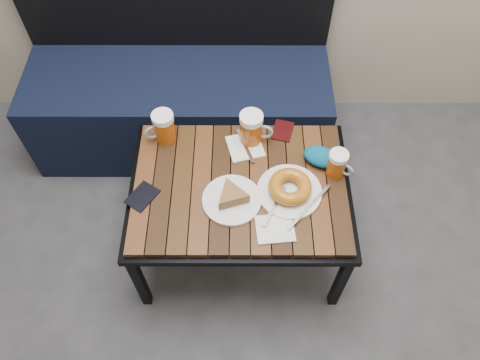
{
  "coord_description": "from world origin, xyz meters",
  "views": [
    {
      "loc": [
        0.03,
        0.16,
        1.93
      ],
      "look_at": [
        0.02,
        1.13,
        0.5
      ],
      "focal_mm": 35.0,
      "sensor_mm": 36.0,
      "label": 1
    }
  ],
  "objects_px": {
    "plate_pie": "(232,198)",
    "passport_burgundy": "(283,131)",
    "bench": "(181,99)",
    "beer_mug_left": "(164,127)",
    "plate_bagel": "(290,189)",
    "beer_mug_right": "(337,164)",
    "cafe_table": "(240,191)",
    "knit_pouch": "(321,157)",
    "beer_mug_centre": "(252,128)",
    "passport_navy": "(142,196)"
  },
  "relations": [
    {
      "from": "plate_pie",
      "to": "passport_burgundy",
      "type": "height_order",
      "value": "plate_pie"
    },
    {
      "from": "bench",
      "to": "beer_mug_left",
      "type": "xyz_separation_m",
      "value": [
        -0.01,
        -0.41,
        0.27
      ]
    },
    {
      "from": "plate_bagel",
      "to": "bench",
      "type": "bearing_deg",
      "value": 125.27
    },
    {
      "from": "beer_mug_right",
      "to": "passport_burgundy",
      "type": "xyz_separation_m",
      "value": [
        -0.19,
        0.21,
        -0.06
      ]
    },
    {
      "from": "cafe_table",
      "to": "beer_mug_right",
      "type": "distance_m",
      "value": 0.38
    },
    {
      "from": "beer_mug_left",
      "to": "knit_pouch",
      "type": "bearing_deg",
      "value": 148.79
    },
    {
      "from": "bench",
      "to": "cafe_table",
      "type": "distance_m",
      "value": 0.71
    },
    {
      "from": "bench",
      "to": "plate_pie",
      "type": "xyz_separation_m",
      "value": [
        0.26,
        -0.7,
        0.22
      ]
    },
    {
      "from": "beer_mug_centre",
      "to": "knit_pouch",
      "type": "relative_size",
      "value": 1.04
    },
    {
      "from": "plate_pie",
      "to": "beer_mug_left",
      "type": "bearing_deg",
      "value": 132.2
    },
    {
      "from": "bench",
      "to": "plate_bagel",
      "type": "xyz_separation_m",
      "value": [
        0.47,
        -0.67,
        0.23
      ]
    },
    {
      "from": "beer_mug_left",
      "to": "plate_pie",
      "type": "xyz_separation_m",
      "value": [
        0.27,
        -0.3,
        -0.04
      ]
    },
    {
      "from": "beer_mug_left",
      "to": "plate_bagel",
      "type": "height_order",
      "value": "beer_mug_left"
    },
    {
      "from": "beer_mug_centre",
      "to": "beer_mug_right",
      "type": "xyz_separation_m",
      "value": [
        0.32,
        -0.16,
        -0.02
      ]
    },
    {
      "from": "passport_burgundy",
      "to": "knit_pouch",
      "type": "relative_size",
      "value": 0.76
    },
    {
      "from": "beer_mug_left",
      "to": "knit_pouch",
      "type": "distance_m",
      "value": 0.62
    },
    {
      "from": "beer_mug_right",
      "to": "passport_burgundy",
      "type": "bearing_deg",
      "value": 164.2
    },
    {
      "from": "beer_mug_centre",
      "to": "passport_navy",
      "type": "height_order",
      "value": "beer_mug_centre"
    },
    {
      "from": "plate_pie",
      "to": "beer_mug_right",
      "type": "bearing_deg",
      "value": 18.07
    },
    {
      "from": "bench",
      "to": "beer_mug_left",
      "type": "height_order",
      "value": "bench"
    },
    {
      "from": "cafe_table",
      "to": "beer_mug_centre",
      "type": "height_order",
      "value": "beer_mug_centre"
    },
    {
      "from": "cafe_table",
      "to": "passport_navy",
      "type": "bearing_deg",
      "value": -171.06
    },
    {
      "from": "beer_mug_centre",
      "to": "passport_burgundy",
      "type": "distance_m",
      "value": 0.15
    },
    {
      "from": "beer_mug_centre",
      "to": "knit_pouch",
      "type": "xyz_separation_m",
      "value": [
        0.27,
        -0.11,
        -0.04
      ]
    },
    {
      "from": "cafe_table",
      "to": "beer_mug_left",
      "type": "distance_m",
      "value": 0.39
    },
    {
      "from": "knit_pouch",
      "to": "bench",
      "type": "bearing_deg",
      "value": 138.95
    },
    {
      "from": "passport_navy",
      "to": "beer_mug_right",
      "type": "bearing_deg",
      "value": 41.99
    },
    {
      "from": "bench",
      "to": "knit_pouch",
      "type": "height_order",
      "value": "bench"
    },
    {
      "from": "plate_bagel",
      "to": "passport_navy",
      "type": "height_order",
      "value": "plate_bagel"
    },
    {
      "from": "knit_pouch",
      "to": "plate_pie",
      "type": "bearing_deg",
      "value": -152.07
    },
    {
      "from": "cafe_table",
      "to": "plate_pie",
      "type": "bearing_deg",
      "value": -111.74
    },
    {
      "from": "cafe_table",
      "to": "plate_bagel",
      "type": "distance_m",
      "value": 0.2
    },
    {
      "from": "cafe_table",
      "to": "bench",
      "type": "bearing_deg",
      "value": 114.76
    },
    {
      "from": "plate_pie",
      "to": "passport_burgundy",
      "type": "xyz_separation_m",
      "value": [
        0.2,
        0.33,
        -0.02
      ]
    },
    {
      "from": "beer_mug_left",
      "to": "passport_navy",
      "type": "bearing_deg",
      "value": 57.18
    },
    {
      "from": "beer_mug_left",
      "to": "passport_burgundy",
      "type": "height_order",
      "value": "beer_mug_left"
    },
    {
      "from": "beer_mug_centre",
      "to": "beer_mug_right",
      "type": "bearing_deg",
      "value": -20.42
    },
    {
      "from": "bench",
      "to": "beer_mug_left",
      "type": "bearing_deg",
      "value": -91.19
    },
    {
      "from": "beer_mug_centre",
      "to": "plate_pie",
      "type": "distance_m",
      "value": 0.3
    },
    {
      "from": "passport_burgundy",
      "to": "plate_bagel",
      "type": "bearing_deg",
      "value": -73.88
    },
    {
      "from": "beer_mug_left",
      "to": "passport_burgundy",
      "type": "xyz_separation_m",
      "value": [
        0.47,
        0.04,
        -0.07
      ]
    },
    {
      "from": "beer_mug_centre",
      "to": "plate_bagel",
      "type": "bearing_deg",
      "value": -55.22
    },
    {
      "from": "cafe_table",
      "to": "passport_burgundy",
      "type": "height_order",
      "value": "passport_burgundy"
    },
    {
      "from": "beer_mug_right",
      "to": "passport_navy",
      "type": "xyz_separation_m",
      "value": [
        -0.72,
        -0.11,
        -0.05
      ]
    },
    {
      "from": "cafe_table",
      "to": "knit_pouch",
      "type": "bearing_deg",
      "value": 18.83
    },
    {
      "from": "beer_mug_left",
      "to": "passport_burgundy",
      "type": "relative_size",
      "value": 1.28
    },
    {
      "from": "beer_mug_right",
      "to": "beer_mug_left",
      "type": "bearing_deg",
      "value": -162.52
    },
    {
      "from": "bench",
      "to": "beer_mug_left",
      "type": "distance_m",
      "value": 0.49
    },
    {
      "from": "plate_pie",
      "to": "plate_bagel",
      "type": "relative_size",
      "value": 0.76
    },
    {
      "from": "bench",
      "to": "knit_pouch",
      "type": "bearing_deg",
      "value": -41.05
    }
  ]
}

